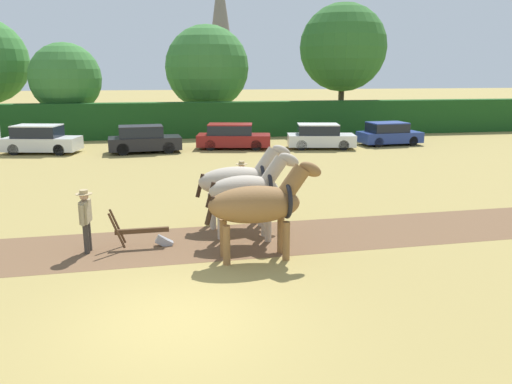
# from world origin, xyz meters

# --- Properties ---
(ground_plane) EXTENTS (240.00, 240.00, 0.00)m
(ground_plane) POSITION_xyz_m (0.00, 0.00, 0.00)
(ground_plane) COLOR #998447
(plowed_furrow_strip) EXTENTS (34.42, 4.05, 0.01)m
(plowed_furrow_strip) POSITION_xyz_m (-3.24, 4.09, 0.00)
(plowed_furrow_strip) COLOR brown
(plowed_furrow_strip) RESTS_ON ground
(hedgerow) EXTENTS (62.57, 1.29, 2.44)m
(hedgerow) POSITION_xyz_m (0.00, 26.56, 1.22)
(hedgerow) COLOR #194719
(hedgerow) RESTS_ON ground
(tree_left) EXTENTS (4.89, 4.89, 6.48)m
(tree_left) POSITION_xyz_m (-6.99, 28.60, 4.03)
(tree_left) COLOR #423323
(tree_left) RESTS_ON ground
(tree_center_left) EXTENTS (6.33, 6.33, 7.97)m
(tree_center_left) POSITION_xyz_m (3.00, 30.46, 4.80)
(tree_center_left) COLOR brown
(tree_center_left) RESTS_ON ground
(tree_center) EXTENTS (6.59, 6.59, 9.58)m
(tree_center) POSITION_xyz_m (13.27, 29.10, 6.27)
(tree_center) COLOR #423323
(tree_center) RESTS_ON ground
(church_spire) EXTENTS (2.92, 2.92, 18.97)m
(church_spire) POSITION_xyz_m (7.50, 63.44, 9.93)
(church_spire) COLOR gray
(church_spire) RESTS_ON ground
(draft_horse_lead_left) EXTENTS (2.96, 1.03, 2.47)m
(draft_horse_lead_left) POSITION_xyz_m (2.08, 2.86, 1.39)
(draft_horse_lead_left) COLOR brown
(draft_horse_lead_left) RESTS_ON ground
(draft_horse_lead_right) EXTENTS (2.63, 0.91, 2.47)m
(draft_horse_lead_right) POSITION_xyz_m (2.03, 4.26, 1.40)
(draft_horse_lead_right) COLOR #B2A38E
(draft_horse_lead_right) RESTS_ON ground
(draft_horse_trail_left) EXTENTS (2.93, 0.98, 2.48)m
(draft_horse_trail_left) POSITION_xyz_m (1.99, 5.67, 1.37)
(draft_horse_trail_left) COLOR #B2A38E
(draft_horse_trail_left) RESTS_ON ground
(plow) EXTENTS (1.63, 0.47, 1.13)m
(plow) POSITION_xyz_m (-0.69, 4.17, 0.32)
(plow) COLOR #4C331E
(plow) RESTS_ON ground
(farmer_at_plow) EXTENTS (0.41, 0.64, 1.64)m
(farmer_at_plow) POSITION_xyz_m (-2.18, 4.01, 0.95)
(farmer_at_plow) COLOR #38332D
(farmer_at_plow) RESTS_ON ground
(farmer_beside_team) EXTENTS (0.43, 0.52, 1.59)m
(farmer_beside_team) POSITION_xyz_m (2.34, 7.70, 0.91)
(farmer_beside_team) COLOR #28334C
(farmer_beside_team) RESTS_ON ground
(parked_car_left) EXTENTS (4.35, 2.52, 1.59)m
(parked_car_left) POSITION_xyz_m (-7.20, 21.05, 0.76)
(parked_car_left) COLOR silver
(parked_car_left) RESTS_ON ground
(parked_car_center_left) EXTENTS (4.16, 2.09, 1.53)m
(parked_car_center_left) POSITION_xyz_m (-1.47, 20.29, 0.74)
(parked_car_center_left) COLOR black
(parked_car_center_left) RESTS_ON ground
(parked_car_center) EXTENTS (4.58, 2.52, 1.48)m
(parked_car_center) POSITION_xyz_m (3.70, 20.91, 0.71)
(parked_car_center) COLOR maroon
(parked_car_center) RESTS_ON ground
(parked_car_center_right) EXTENTS (4.22, 2.43, 1.47)m
(parked_car_center_right) POSITION_xyz_m (8.87, 20.07, 0.71)
(parked_car_center_right) COLOR silver
(parked_car_center_right) RESTS_ON ground
(parked_car_right) EXTENTS (3.94, 2.10, 1.42)m
(parked_car_right) POSITION_xyz_m (13.60, 20.84, 0.68)
(parked_car_right) COLOR navy
(parked_car_right) RESTS_ON ground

